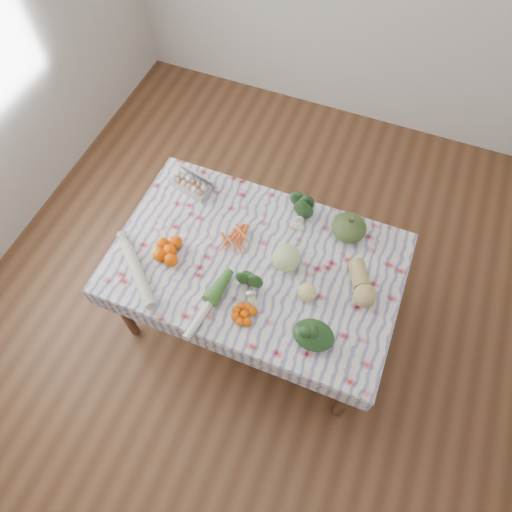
% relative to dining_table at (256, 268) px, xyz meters
% --- Properties ---
extents(ground, '(4.50, 4.50, 0.00)m').
position_rel_dining_table_xyz_m(ground, '(0.00, 0.00, -0.68)').
color(ground, '#52311C').
rests_on(ground, ground).
extents(dining_table, '(1.60, 1.00, 0.75)m').
position_rel_dining_table_xyz_m(dining_table, '(0.00, 0.00, 0.00)').
color(dining_table, brown).
rests_on(dining_table, ground).
extents(tablecloth, '(1.66, 1.06, 0.01)m').
position_rel_dining_table_xyz_m(tablecloth, '(0.00, 0.00, 0.08)').
color(tablecloth, silver).
rests_on(tablecloth, dining_table).
extents(egg_carton, '(0.29, 0.17, 0.07)m').
position_rel_dining_table_xyz_m(egg_carton, '(-0.58, 0.33, 0.12)').
color(egg_carton, '#A9A9A4').
rests_on(egg_carton, tablecloth).
extents(carrot_bunch, '(0.24, 0.22, 0.04)m').
position_rel_dining_table_xyz_m(carrot_bunch, '(-0.18, 0.08, 0.10)').
color(carrot_bunch, orange).
rests_on(carrot_bunch, tablecloth).
extents(kale_bunch, '(0.19, 0.17, 0.13)m').
position_rel_dining_table_xyz_m(kale_bunch, '(0.13, 0.39, 0.15)').
color(kale_bunch, '#1C3B18').
rests_on(kale_bunch, tablecloth).
extents(kabocha_squash, '(0.23, 0.23, 0.13)m').
position_rel_dining_table_xyz_m(kabocha_squash, '(0.44, 0.38, 0.15)').
color(kabocha_squash, '#3D5426').
rests_on(kabocha_squash, tablecloth).
extents(cabbage, '(0.20, 0.20, 0.16)m').
position_rel_dining_table_xyz_m(cabbage, '(0.17, 0.04, 0.16)').
color(cabbage, '#B7D084').
rests_on(cabbage, tablecloth).
extents(butternut_squash, '(0.24, 0.30, 0.13)m').
position_rel_dining_table_xyz_m(butternut_squash, '(0.60, 0.05, 0.15)').
color(butternut_squash, tan).
rests_on(butternut_squash, tablecloth).
extents(orange_cluster, '(0.30, 0.30, 0.08)m').
position_rel_dining_table_xyz_m(orange_cluster, '(-0.48, -0.14, 0.12)').
color(orange_cluster, '#FF5500').
rests_on(orange_cluster, tablecloth).
extents(broccoli, '(0.20, 0.20, 0.10)m').
position_rel_dining_table_xyz_m(broccoli, '(0.03, -0.18, 0.14)').
color(broccoli, '#20491A').
rests_on(broccoli, tablecloth).
extents(mandarin_cluster, '(0.17, 0.17, 0.05)m').
position_rel_dining_table_xyz_m(mandarin_cluster, '(0.07, -0.34, 0.11)').
color(mandarin_cluster, '#E05303').
rests_on(mandarin_cluster, tablecloth).
extents(grapefruit, '(0.13, 0.13, 0.10)m').
position_rel_dining_table_xyz_m(grapefruit, '(0.34, -0.11, 0.14)').
color(grapefruit, '#DFD476').
rests_on(grapefruit, tablecloth).
extents(spinach_bag, '(0.24, 0.21, 0.10)m').
position_rel_dining_table_xyz_m(spinach_bag, '(0.45, -0.32, 0.13)').
color(spinach_bag, black).
rests_on(spinach_bag, tablecloth).
extents(daikon, '(0.39, 0.37, 0.07)m').
position_rel_dining_table_xyz_m(daikon, '(-0.58, -0.34, 0.12)').
color(daikon, beige).
rests_on(daikon, tablecloth).
extents(leek, '(0.11, 0.43, 0.05)m').
position_rel_dining_table_xyz_m(leek, '(-0.13, -0.36, 0.11)').
color(leek, silver).
rests_on(leek, tablecloth).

